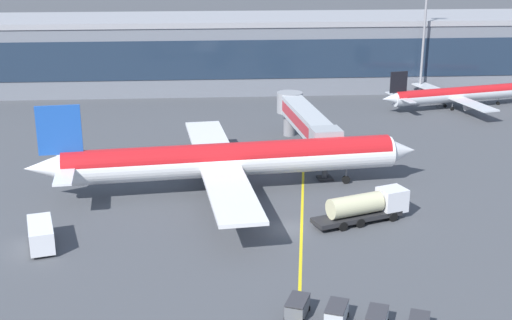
{
  "coord_description": "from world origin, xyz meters",
  "views": [
    {
      "loc": [
        -8.14,
        -66.06,
        29.46
      ],
      "look_at": [
        -2.81,
        9.56,
        4.5
      ],
      "focal_mm": 48.4,
      "sensor_mm": 36.0,
      "label": 1
    }
  ],
  "objects_px": {
    "baggage_cart_0": "(297,307)",
    "commuter_jet_near": "(456,94)",
    "baggage_cart_1": "(336,313)",
    "fuel_tanker": "(367,206)",
    "baggage_cart_2": "(377,319)",
    "main_airliner": "(229,159)",
    "lavatory_truck": "(41,234)"
  },
  "relations": [
    {
      "from": "baggage_cart_0",
      "to": "commuter_jet_near",
      "type": "distance_m",
      "value": 76.49
    },
    {
      "from": "commuter_jet_near",
      "to": "baggage_cart_1",
      "type": "bearing_deg",
      "value": -116.26
    },
    {
      "from": "fuel_tanker",
      "to": "baggage_cart_2",
      "type": "height_order",
      "value": "fuel_tanker"
    },
    {
      "from": "main_airliner",
      "to": "baggage_cart_2",
      "type": "bearing_deg",
      "value": -71.33
    },
    {
      "from": "fuel_tanker",
      "to": "main_airliner",
      "type": "bearing_deg",
      "value": 144.67
    },
    {
      "from": "baggage_cart_1",
      "to": "commuter_jet_near",
      "type": "distance_m",
      "value": 76.17
    },
    {
      "from": "baggage_cart_0",
      "to": "baggage_cart_1",
      "type": "distance_m",
      "value": 3.2
    },
    {
      "from": "main_airliner",
      "to": "fuel_tanker",
      "type": "height_order",
      "value": "main_airliner"
    },
    {
      "from": "lavatory_truck",
      "to": "baggage_cart_2",
      "type": "xyz_separation_m",
      "value": [
        29.44,
        -16.69,
        -0.64
      ]
    },
    {
      "from": "fuel_tanker",
      "to": "commuter_jet_near",
      "type": "distance_m",
      "value": 55.47
    },
    {
      "from": "fuel_tanker",
      "to": "baggage_cart_1",
      "type": "xyz_separation_m",
      "value": [
        -6.83,
        -19.76,
        -0.96
      ]
    },
    {
      "from": "commuter_jet_near",
      "to": "main_airliner",
      "type": "bearing_deg",
      "value": -137.09
    },
    {
      "from": "baggage_cart_1",
      "to": "commuter_jet_near",
      "type": "xyz_separation_m",
      "value": [
        33.7,
        68.28,
        1.75
      ]
    },
    {
      "from": "baggage_cart_1",
      "to": "commuter_jet_near",
      "type": "bearing_deg",
      "value": 63.74
    },
    {
      "from": "lavatory_truck",
      "to": "baggage_cart_1",
      "type": "height_order",
      "value": "lavatory_truck"
    },
    {
      "from": "fuel_tanker",
      "to": "lavatory_truck",
      "type": "bearing_deg",
      "value": -172.73
    },
    {
      "from": "lavatory_truck",
      "to": "fuel_tanker",
      "type": "bearing_deg",
      "value": 7.27
    },
    {
      "from": "main_airliner",
      "to": "commuter_jet_near",
      "type": "distance_m",
      "value": 56.32
    },
    {
      "from": "lavatory_truck",
      "to": "commuter_jet_near",
      "type": "relative_size",
      "value": 0.22
    },
    {
      "from": "baggage_cart_2",
      "to": "commuter_jet_near",
      "type": "xyz_separation_m",
      "value": [
        30.72,
        69.46,
        1.75
      ]
    },
    {
      "from": "commuter_jet_near",
      "to": "fuel_tanker",
      "type": "bearing_deg",
      "value": -118.97
    },
    {
      "from": "main_airliner",
      "to": "baggage_cart_0",
      "type": "bearing_deg",
      "value": -80.97
    },
    {
      "from": "main_airliner",
      "to": "fuel_tanker",
      "type": "distance_m",
      "value": 17.77
    },
    {
      "from": "baggage_cart_1",
      "to": "baggage_cart_2",
      "type": "distance_m",
      "value": 3.2
    },
    {
      "from": "lavatory_truck",
      "to": "baggage_cart_1",
      "type": "bearing_deg",
      "value": -30.38
    },
    {
      "from": "baggage_cart_1",
      "to": "commuter_jet_near",
      "type": "height_order",
      "value": "commuter_jet_near"
    },
    {
      "from": "baggage_cart_1",
      "to": "main_airliner",
      "type": "bearing_deg",
      "value": 104.14
    },
    {
      "from": "fuel_tanker",
      "to": "commuter_jet_near",
      "type": "xyz_separation_m",
      "value": [
        26.86,
        48.52,
        0.79
      ]
    },
    {
      "from": "main_airliner",
      "to": "commuter_jet_near",
      "type": "xyz_separation_m",
      "value": [
        41.24,
        38.33,
        -1.46
      ]
    },
    {
      "from": "baggage_cart_2",
      "to": "commuter_jet_near",
      "type": "relative_size",
      "value": 0.11
    },
    {
      "from": "commuter_jet_near",
      "to": "lavatory_truck",
      "type": "bearing_deg",
      "value": -138.74
    },
    {
      "from": "main_airliner",
      "to": "baggage_cart_2",
      "type": "relative_size",
      "value": 15.45
    }
  ]
}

